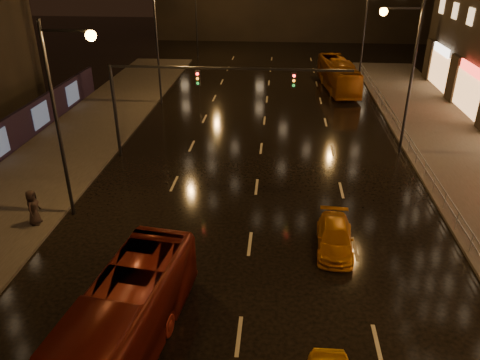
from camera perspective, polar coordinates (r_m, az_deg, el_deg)
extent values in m
plane|color=black|center=(31.51, 2.43, 2.49)|extent=(140.00, 140.00, 0.00)
cube|color=#38332D|center=(30.68, -24.14, -0.50)|extent=(7.00, 70.00, 0.15)
cylinder|color=black|center=(32.20, -14.96, 8.05)|extent=(0.22, 0.22, 6.20)
cube|color=black|center=(29.70, -1.31, 13.44)|extent=(15.20, 0.14, 0.14)
cube|color=black|center=(30.13, -5.17, 12.26)|extent=(0.32, 0.18, 0.95)
cube|color=black|center=(29.70, 6.57, 11.99)|extent=(0.32, 0.18, 0.95)
sphere|color=#FF1E19|center=(29.94, -5.23, 12.76)|extent=(0.18, 0.18, 0.18)
cylinder|color=#99999E|center=(54.90, 14.67, 12.86)|extent=(0.04, 0.04, 1.00)
cube|color=#99999E|center=(30.58, 21.75, 2.01)|extent=(0.05, 56.00, 0.05)
cube|color=#99999E|center=(30.74, 21.62, 1.33)|extent=(0.05, 56.00, 0.05)
imported|color=#5B140D|center=(16.45, -15.43, -18.35)|extent=(3.86, 10.66, 2.90)
imported|color=#84440D|center=(48.67, 11.87, 12.42)|extent=(3.49, 10.43, 2.85)
imported|color=#B86B11|center=(22.57, 11.48, -6.88)|extent=(1.87, 4.13, 1.17)
imported|color=black|center=(25.75, -23.92, -3.07)|extent=(0.64, 0.94, 1.87)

